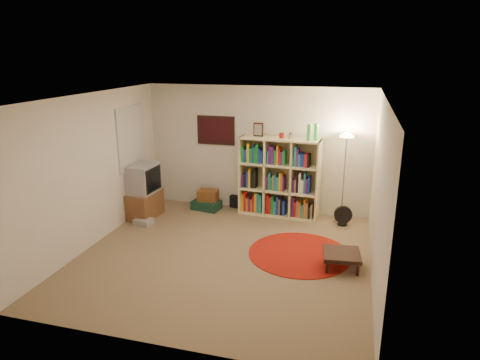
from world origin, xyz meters
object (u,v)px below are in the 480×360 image
at_px(tv_stand, 143,192).
at_px(suitcase, 206,205).
at_px(bookshelf, 278,178).
at_px(floor_fan, 343,216).
at_px(side_table, 342,255).
at_px(floor_lamp, 346,149).

relative_size(tv_stand, suitcase, 1.74).
xyz_separation_m(bookshelf, tv_stand, (-2.51, -0.80, -0.24)).
height_order(bookshelf, suitcase, bookshelf).
distance_m(floor_fan, side_table, 1.68).
xyz_separation_m(tv_stand, suitcase, (1.05, 0.71, -0.42)).
bearing_deg(tv_stand, bookshelf, 21.97).
bearing_deg(bookshelf, tv_stand, -158.49).
bearing_deg(bookshelf, suitcase, -172.64).
distance_m(bookshelf, floor_lamp, 1.42).
height_order(floor_fan, suitcase, floor_fan).
bearing_deg(floor_fan, side_table, -97.58).
distance_m(floor_fan, tv_stand, 3.85).
distance_m(floor_lamp, floor_fan, 1.24).
relative_size(floor_lamp, tv_stand, 1.62).
bearing_deg(side_table, floor_lamp, 92.61).
relative_size(bookshelf, tv_stand, 1.75).
bearing_deg(side_table, bookshelf, 124.70).
height_order(floor_lamp, tv_stand, floor_lamp).
relative_size(floor_fan, tv_stand, 0.36).
height_order(tv_stand, side_table, tv_stand).
relative_size(bookshelf, floor_fan, 4.86).
distance_m(bookshelf, tv_stand, 2.65).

